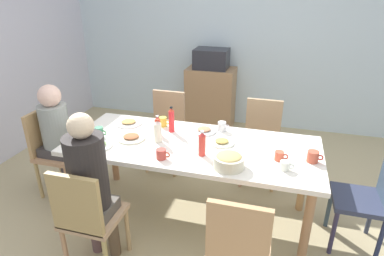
# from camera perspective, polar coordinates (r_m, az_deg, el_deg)

# --- Properties ---
(ground_plane) EXTENTS (6.04, 6.04, 0.00)m
(ground_plane) POSITION_cam_1_polar(r_m,az_deg,el_deg) (3.26, -0.00, -14.69)
(ground_plane) COLOR tan
(wall_back) EXTENTS (5.27, 0.12, 2.60)m
(wall_back) POSITION_cam_1_polar(r_m,az_deg,el_deg) (4.98, 7.94, 15.28)
(wall_back) COLOR silver
(wall_back) RESTS_ON ground_plane
(dining_table) EXTENTS (2.18, 0.91, 0.75)m
(dining_table) POSITION_cam_1_polar(r_m,az_deg,el_deg) (2.88, -0.00, -4.11)
(dining_table) COLOR white
(dining_table) RESTS_ON ground_plane
(chair_0) EXTENTS (0.40, 0.40, 0.90)m
(chair_0) POSITION_cam_1_polar(r_m,az_deg,el_deg) (2.54, -17.81, -14.26)
(chair_0) COLOR tan
(chair_0) RESTS_ON ground_plane
(person_0) EXTENTS (0.30, 0.30, 1.27)m
(person_0) POSITION_cam_1_polar(r_m,az_deg,el_deg) (2.47, -17.36, -8.85)
(person_0) COLOR brown
(person_0) RESTS_ON ground_plane
(chair_1) EXTENTS (0.40, 0.40, 0.90)m
(chair_1) POSITION_cam_1_polar(r_m,az_deg,el_deg) (3.62, 12.01, -1.46)
(chair_1) COLOR tan
(chair_1) RESTS_ON ground_plane
(chair_2) EXTENTS (0.40, 0.40, 0.90)m
(chair_2) POSITION_cam_1_polar(r_m,az_deg,el_deg) (2.22, 8.14, -19.65)
(chair_2) COLOR tan
(chair_2) RESTS_ON ground_plane
(chair_3) EXTENTS (0.40, 0.40, 0.90)m
(chair_3) POSITION_cam_1_polar(r_m,az_deg,el_deg) (2.99, 28.77, -10.08)
(chair_3) COLOR #313850
(chair_3) RESTS_ON ground_plane
(chair_4) EXTENTS (0.40, 0.40, 0.90)m
(chair_4) POSITION_cam_1_polar(r_m,az_deg,el_deg) (3.61, -23.14, -3.11)
(chair_4) COLOR tan
(chair_4) RESTS_ON ground_plane
(person_4) EXTENTS (0.30, 0.30, 1.17)m
(person_4) POSITION_cam_1_polar(r_m,az_deg,el_deg) (3.47, -22.45, -0.51)
(person_4) COLOR #3B3B3B
(person_4) RESTS_ON ground_plane
(chair_5) EXTENTS (0.40, 0.40, 0.90)m
(chair_5) POSITION_cam_1_polar(r_m,az_deg,el_deg) (3.83, -4.44, 0.44)
(chair_5) COLOR tan
(chair_5) RESTS_ON ground_plane
(plate_0) EXTENTS (0.26, 0.26, 0.04)m
(plate_0) POSITION_cam_1_polar(r_m,az_deg,el_deg) (3.30, -10.98, 0.92)
(plate_0) COLOR white
(plate_0) RESTS_ON dining_table
(plate_1) EXTENTS (0.25, 0.25, 0.04)m
(plate_1) POSITION_cam_1_polar(r_m,az_deg,el_deg) (2.98, -10.54, -1.64)
(plate_1) COLOR silver
(plate_1) RESTS_ON dining_table
(plate_2) EXTENTS (0.21, 0.21, 0.04)m
(plate_2) POSITION_cam_1_polar(r_m,az_deg,el_deg) (2.86, 5.22, -2.48)
(plate_2) COLOR silver
(plate_2) RESTS_ON dining_table
(plate_3) EXTENTS (0.23, 0.23, 0.04)m
(plate_3) POSITION_cam_1_polar(r_m,az_deg,el_deg) (3.07, 2.11, -0.40)
(plate_3) COLOR silver
(plate_3) RESTS_ON dining_table
(plate_4) EXTENTS (0.23, 0.23, 0.04)m
(plate_4) POSITION_cam_1_polar(r_m,az_deg,el_deg) (2.90, -15.91, -2.91)
(plate_4) COLOR silver
(plate_4) RESTS_ON dining_table
(bowl_0) EXTENTS (0.24, 0.24, 0.11)m
(bowl_0) POSITION_cam_1_polar(r_m,az_deg,el_deg) (2.49, 6.42, -5.65)
(bowl_0) COLOR beige
(bowl_0) RESTS_ON dining_table
(cup_0) EXTENTS (0.11, 0.08, 0.09)m
(cup_0) POSITION_cam_1_polar(r_m,az_deg,el_deg) (3.09, 5.27, 0.27)
(cup_0) COLOR silver
(cup_0) RESTS_ON dining_table
(cup_1) EXTENTS (0.11, 0.07, 0.09)m
(cup_1) POSITION_cam_1_polar(r_m,az_deg,el_deg) (3.07, -15.80, -0.70)
(cup_1) COLOR #408A64
(cup_1) RESTS_ON dining_table
(cup_2) EXTENTS (0.11, 0.08, 0.08)m
(cup_2) POSITION_cam_1_polar(r_m,az_deg,el_deg) (2.61, -5.35, -4.54)
(cup_2) COLOR #C1453B
(cup_2) RESTS_ON dining_table
(cup_3) EXTENTS (0.11, 0.07, 0.07)m
(cup_3) POSITION_cam_1_polar(r_m,az_deg,el_deg) (2.55, 15.89, -6.32)
(cup_3) COLOR white
(cup_3) RESTS_ON dining_table
(cup_4) EXTENTS (0.11, 0.07, 0.09)m
(cup_4) POSITION_cam_1_polar(r_m,az_deg,el_deg) (3.19, -5.05, 1.10)
(cup_4) COLOR #DDC842
(cup_4) RESTS_ON dining_table
(cup_5) EXTENTS (0.12, 0.09, 0.09)m
(cup_5) POSITION_cam_1_polar(r_m,az_deg,el_deg) (2.72, 20.33, -4.70)
(cup_5) COLOR #C2533B
(cup_5) RESTS_ON dining_table
(cup_6) EXTENTS (0.11, 0.07, 0.08)m
(cup_6) POSITION_cam_1_polar(r_m,az_deg,el_deg) (2.67, 15.00, -4.72)
(cup_6) COLOR #CF553B
(cup_6) RESTS_ON dining_table
(bottle_0) EXTENTS (0.05, 0.05, 0.25)m
(bottle_0) POSITION_cam_1_polar(r_m,az_deg,el_deg) (3.04, -3.59, 1.40)
(bottle_0) COLOR red
(bottle_0) RESTS_ON dining_table
(bottle_1) EXTENTS (0.06, 0.06, 0.22)m
(bottle_1) POSITION_cam_1_polar(r_m,az_deg,el_deg) (2.62, 1.76, -2.80)
(bottle_1) COLOR red
(bottle_1) RESTS_ON dining_table
(bottle_2) EXTENTS (0.05, 0.05, 0.19)m
(bottle_2) POSITION_cam_1_polar(r_m,az_deg,el_deg) (3.00, -6.02, 0.40)
(bottle_2) COLOR red
(bottle_2) RESTS_ON dining_table
(bottle_3) EXTENTS (0.07, 0.07, 0.21)m
(bottle_3) POSITION_cam_1_polar(r_m,az_deg,el_deg) (2.86, -5.98, -0.58)
(bottle_3) COLOR beige
(bottle_3) RESTS_ON dining_table
(side_cabinet) EXTENTS (0.70, 0.44, 0.90)m
(side_cabinet) POSITION_cam_1_polar(r_m,az_deg,el_deg) (4.95, 3.24, 5.26)
(side_cabinet) COLOR #A37B54
(side_cabinet) RESTS_ON ground_plane
(microwave) EXTENTS (0.48, 0.36, 0.28)m
(microwave) POSITION_cam_1_polar(r_m,az_deg,el_deg) (4.79, 3.41, 11.96)
(microwave) COLOR #272830
(microwave) RESTS_ON side_cabinet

